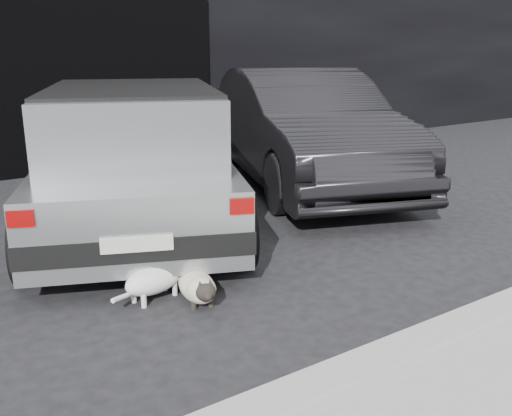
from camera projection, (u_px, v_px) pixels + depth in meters
ground at (139, 257)px, 5.27m from camera, size 80.00×80.00×0.00m
building_facade at (49, 7)px, 9.88m from camera, size 34.00×4.00×5.00m
garage_opening at (92, 84)px, 8.62m from camera, size 4.00×0.10×2.60m
curb at (440, 337)px, 3.72m from camera, size 18.00×0.25×0.12m
silver_hatchback at (135, 152)px, 5.92m from camera, size 3.21×4.42×1.49m
second_car at (303, 128)px, 7.80m from camera, size 3.16×5.03×1.56m
cat_siamese at (198, 287)px, 4.32m from camera, size 0.38×0.77×0.27m
cat_white at (158, 277)px, 4.39m from camera, size 0.73×0.36×0.35m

